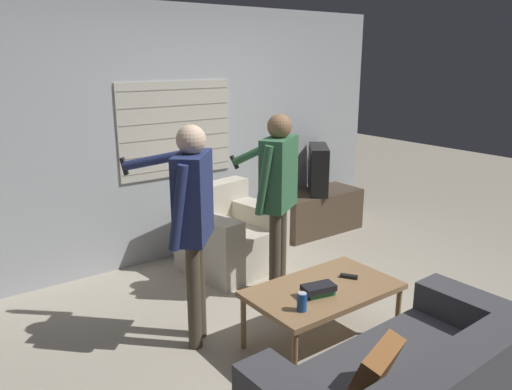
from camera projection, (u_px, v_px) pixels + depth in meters
The scene contains 11 objects.
ground_plane at pixel (311, 331), 3.85m from camera, with size 16.00×16.00×0.00m, color #B2A893.
wall_back at pixel (180, 135), 5.08m from camera, with size 5.20×0.08×2.55m.
armchair_beige at pixel (229, 236), 4.94m from camera, with size 0.95×0.90×0.82m.
coffee_table at pixel (323, 292), 3.60m from camera, with size 1.09×0.65×0.44m.
tv_stand at pixel (317, 211), 6.00m from camera, with size 1.09×0.50×0.49m.
tv at pixel (318, 169), 5.87m from camera, with size 0.54×0.60×0.55m.
person_left_standing at pixel (192, 210), 3.45m from camera, with size 0.51×0.81×1.61m.
person_right_standing at pixel (278, 184), 4.18m from camera, with size 0.54×0.81×1.60m.
book_stack at pixel (319, 290), 3.46m from camera, with size 0.25×0.18×0.08m.
soda_can at pixel (302, 302), 3.25m from camera, with size 0.07×0.07×0.13m.
spare_remote at pixel (349, 276), 3.74m from camera, with size 0.11×0.13×0.02m.
Camera 1 is at (-2.37, -2.51, 2.05)m, focal length 35.00 mm.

